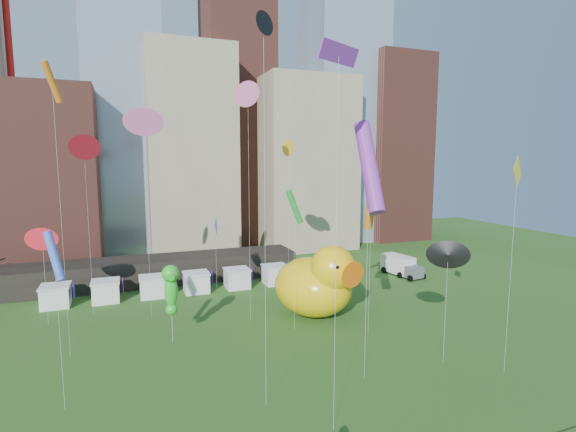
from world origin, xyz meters
name	(u,v)px	position (x,y,z in m)	size (l,w,h in m)	color
skyline	(177,126)	(2.25, 61.06, 21.44)	(101.00, 23.00, 68.00)	brown
pavilion	(150,271)	(-4.00, 42.00, 1.60)	(38.00, 6.00, 3.20)	black
vendor_tents	(196,283)	(1.02, 36.00, 1.11)	(33.24, 2.80, 2.40)	white
big_duck	(317,283)	(11.10, 23.42, 3.48)	(9.82, 10.86, 7.58)	yellow
small_duck	(314,291)	(12.29, 26.71, 1.58)	(4.30, 4.89, 3.43)	white
seahorse_green	(171,286)	(-3.21, 22.01, 5.05)	(1.52, 1.89, 6.87)	silver
seahorse_purple	(327,289)	(11.89, 22.75, 2.92)	(1.39, 1.58, 4.29)	silver
box_truck	(401,265)	(28.44, 33.82, 1.35)	(3.18, 6.46, 2.63)	white
kite_2	(448,255)	(16.12, 10.70, 8.55)	(1.88, 1.49, 9.63)	silver
kite_3	(294,207)	(7.68, 20.97, 11.49)	(1.97, 1.07, 13.12)	silver
kite_4	(289,148)	(11.14, 31.54, 17.04)	(0.44, 1.90, 18.02)	silver
kite_5	(215,225)	(2.13, 29.24, 8.95)	(0.51, 1.90, 9.90)	silver
kite_6	(371,204)	(13.66, 17.74, 11.88)	(1.62, 2.95, 14.29)	silver
kite_7	(339,56)	(4.28, 6.08, 21.06)	(3.04, 1.92, 21.70)	silver
kite_8	(42,239)	(-13.93, 30.24, 8.40)	(2.09, 0.99, 9.48)	silver
kite_9	(143,122)	(-4.59, 28.85, 19.25)	(2.63, 1.06, 20.59)	silver
kite_10	(264,28)	(1.34, 9.81, 23.20)	(1.08, 1.00, 24.10)	silver
kite_12	(517,177)	(19.29, 7.82, 14.50)	(1.96, 1.10, 15.98)	silver
kite_13	(54,256)	(-10.69, 13.98, 9.90)	(1.43, 1.76, 11.43)	silver
kite_14	(52,83)	(-11.22, 22.23, 21.37)	(1.44, 1.71, 22.93)	silver
kite_15	(369,167)	(9.09, 10.72, 15.22)	(1.47, 3.86, 18.44)	silver
kite_16	(84,147)	(-10.07, 32.13, 16.94)	(2.02, 1.90, 18.19)	silver
kite_17	(248,95)	(4.49, 24.62, 21.68)	(1.28, 2.27, 22.89)	silver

